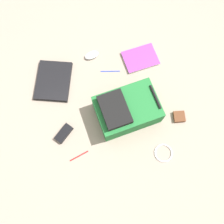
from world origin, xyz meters
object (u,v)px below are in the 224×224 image
computer_mouse (92,55)px  pen_blue (79,156)px  cable_coil (163,153)px  pen_black (110,71)px  power_brick (64,133)px  laptop (53,81)px  book_blue (140,58)px  backpack (126,110)px  earbud_pouch (179,117)px

computer_mouse → pen_blue: size_ratio=0.79×
cable_coil → pen_black: cable_coil is taller
cable_coil → power_brick: size_ratio=0.93×
laptop → book_blue: bearing=92.4°
backpack → pen_blue: (0.22, -0.39, -0.09)m
backpack → pen_blue: bearing=-60.8°
backpack → book_blue: bearing=151.0°
backpack → earbud_pouch: (0.12, 0.36, -0.08)m
laptop → computer_mouse: size_ratio=3.41×
pen_black → earbud_pouch: (0.47, 0.39, 0.01)m
laptop → book_blue: size_ratio=1.40×
power_brick → pen_black: size_ratio=0.93×
cable_coil → pen_black: 0.72m
computer_mouse → pen_blue: 0.77m
pen_black → backpack: bearing=4.5°
pen_black → earbud_pouch: bearing=39.9°
laptop → pen_blue: 0.59m
earbud_pouch → laptop: bearing=-120.6°
computer_mouse → power_brick: (0.55, -0.32, -0.00)m
backpack → power_brick: backpack is taller
laptop → power_brick: size_ratio=2.77×
power_brick → pen_blue: 0.19m
power_brick → pen_blue: (0.18, 0.07, -0.01)m
pen_blue → earbud_pouch: earbud_pouch is taller
book_blue → earbud_pouch: bearing=15.4°
book_blue → computer_mouse: size_ratio=2.44×
book_blue → pen_black: book_blue is taller
backpack → cable_coil: size_ratio=3.55×
book_blue → cable_coil: (0.73, -0.04, -0.01)m
earbud_pouch → pen_blue: bearing=-82.4°
book_blue → computer_mouse: bearing=-107.4°
laptop → earbud_pouch: size_ratio=4.79×
computer_mouse → pen_black: computer_mouse is taller
book_blue → earbud_pouch: size_ratio=3.43×
pen_blue → earbud_pouch: bearing=97.6°
laptop → earbud_pouch: 0.96m
power_brick → pen_black: (-0.39, 0.43, -0.01)m
laptop → pen_black: bearing=87.6°
computer_mouse → earbud_pouch: bearing=26.9°
book_blue → pen_blue: (0.62, -0.61, -0.01)m
cable_coil → pen_blue: size_ratio=0.91×
backpack → power_brick: bearing=-85.1°
power_brick → cable_coil: bearing=65.1°
laptop → computer_mouse: (-0.14, 0.32, 0.00)m
cable_coil → earbud_pouch: earbud_pouch is taller
computer_mouse → pen_black: bearing=22.6°
laptop → pen_black: (0.02, 0.43, -0.01)m
book_blue → power_brick: bearing=-57.1°
laptop → pen_blue: laptop is taller
power_brick → earbud_pouch: bearing=84.7°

